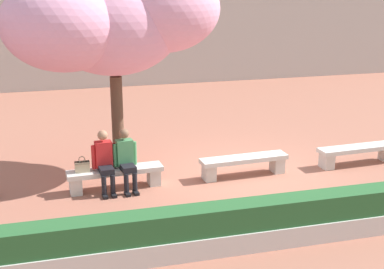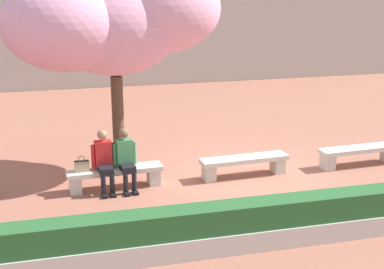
% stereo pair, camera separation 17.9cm
% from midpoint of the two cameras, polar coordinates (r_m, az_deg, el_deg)
% --- Properties ---
extents(ground_plane, '(100.00, 100.00, 0.00)m').
position_cam_midpoint_polar(ground_plane, '(12.09, 5.96, -4.42)').
color(ground_plane, '#9E604C').
extents(stone_bench_west_end, '(2.02, 0.52, 0.45)m').
position_cam_midpoint_polar(stone_bench_west_end, '(11.35, -7.76, -4.25)').
color(stone_bench_west_end, beige).
rests_on(stone_bench_west_end, ground).
extents(stone_bench_near_west, '(2.02, 0.52, 0.45)m').
position_cam_midpoint_polar(stone_bench_near_west, '(11.98, 6.00, -3.04)').
color(stone_bench_near_west, beige).
rests_on(stone_bench_near_west, ground).
extents(stone_bench_center, '(2.02, 0.52, 0.45)m').
position_cam_midpoint_polar(stone_bench_center, '(13.22, 17.77, -1.87)').
color(stone_bench_center, beige).
rests_on(stone_bench_center, ground).
extents(person_seated_left, '(0.51, 0.70, 1.29)m').
position_cam_midpoint_polar(person_seated_left, '(11.15, -8.90, -2.56)').
color(person_seated_left, black).
rests_on(person_seated_left, ground).
extents(person_seated_right, '(0.51, 0.71, 1.29)m').
position_cam_midpoint_polar(person_seated_right, '(11.20, -6.65, -2.39)').
color(person_seated_right, black).
rests_on(person_seated_right, ground).
extents(handbag, '(0.30, 0.15, 0.34)m').
position_cam_midpoint_polar(handbag, '(11.20, -11.21, -3.25)').
color(handbag, tan).
rests_on(handbag, stone_bench_west_end).
extents(cherry_tree_main, '(4.67, 3.05, 4.59)m').
position_cam_midpoint_polar(cherry_tree_main, '(11.77, -8.19, 11.98)').
color(cherry_tree_main, '#513828').
rests_on(cherry_tree_main, ground).
extents(planter_hedge_foreground, '(11.32, 0.50, 0.80)m').
position_cam_midpoint_polar(planter_hedge_foreground, '(9.35, 12.62, -8.75)').
color(planter_hedge_foreground, beige).
rests_on(planter_hedge_foreground, ground).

